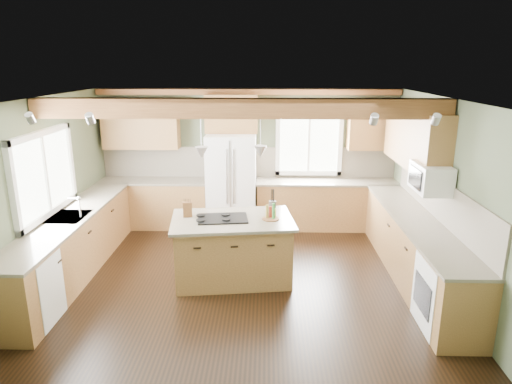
{
  "coord_description": "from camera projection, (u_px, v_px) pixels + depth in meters",
  "views": [
    {
      "loc": [
        0.35,
        -6.1,
        3.05
      ],
      "look_at": [
        0.2,
        0.3,
        1.23
      ],
      "focal_mm": 32.0,
      "sensor_mm": 36.0,
      "label": 1
    }
  ],
  "objects": [
    {
      "name": "cooktop",
      "position": [
        223.0,
        218.0,
        6.45
      ],
      "size": [
        0.75,
        0.55,
        0.02
      ],
      "primitive_type": "cube",
      "rotation": [
        0.0,
        0.0,
        0.12
      ],
      "color": "black",
      "rests_on": "island_top"
    },
    {
      "name": "floor",
      "position": [
        242.0,
        278.0,
        6.71
      ],
      "size": [
        5.6,
        5.6,
        0.0
      ],
      "primitive_type": "plane",
      "color": "black",
      "rests_on": "ground"
    },
    {
      "name": "knife_block",
      "position": [
        187.0,
        209.0,
        6.53
      ],
      "size": [
        0.15,
        0.12,
        0.22
      ],
      "primitive_type": "cube",
      "rotation": [
        0.0,
        0.0,
        0.19
      ],
      "color": "brown",
      "rests_on": "island_top"
    },
    {
      "name": "faucet",
      "position": [
        80.0,
        208.0,
        6.52
      ],
      "size": [
        0.02,
        0.02,
        0.28
      ],
      "primitive_type": "cylinder",
      "color": "#B2B2B7",
      "rests_on": "sink"
    },
    {
      "name": "window_left",
      "position": [
        44.0,
        174.0,
        6.4
      ],
      "size": [
        0.04,
        1.6,
        1.05
      ],
      "primitive_type": "cube",
      "color": "white",
      "rests_on": "wall_left"
    },
    {
      "name": "window_back",
      "position": [
        309.0,
        145.0,
        8.64
      ],
      "size": [
        1.1,
        0.04,
        1.0
      ],
      "primitive_type": "cube",
      "color": "white",
      "rests_on": "wall_back"
    },
    {
      "name": "bottle_tray",
      "position": [
        271.0,
        212.0,
        6.42
      ],
      "size": [
        0.33,
        0.33,
        0.23
      ],
      "primitive_type": null,
      "rotation": [
        0.0,
        0.0,
        0.42
      ],
      "color": "brown",
      "rests_on": "island_top"
    },
    {
      "name": "ceiling",
      "position": [
        240.0,
        98.0,
        6.0
      ],
      "size": [
        5.6,
        5.6,
        0.0
      ],
      "primitive_type": "plane",
      "rotation": [
        3.14,
        0.0,
        0.0
      ],
      "color": "silver",
      "rests_on": "wall_back"
    },
    {
      "name": "dishwasher",
      "position": [
        28.0,
        290.0,
        5.45
      ],
      "size": [
        0.6,
        0.6,
        0.84
      ],
      "primitive_type": "cube",
      "color": "white",
      "rests_on": "floor"
    },
    {
      "name": "base_cab_right",
      "position": [
        415.0,
        251.0,
        6.58
      ],
      "size": [
        0.6,
        3.7,
        0.88
      ],
      "primitive_type": "cube",
      "color": "brown",
      "rests_on": "floor"
    },
    {
      "name": "microwave",
      "position": [
        431.0,
        178.0,
        6.18
      ],
      "size": [
        0.4,
        0.7,
        0.38
      ],
      "primitive_type": "cube",
      "color": "white",
      "rests_on": "wall_right"
    },
    {
      "name": "upper_cab_back_left",
      "position": [
        141.0,
        124.0,
        8.46
      ],
      "size": [
        1.4,
        0.35,
        0.9
      ],
      "primitive_type": "cube",
      "color": "brown",
      "rests_on": "wall_back"
    },
    {
      "name": "counter_back_left",
      "position": [
        153.0,
        181.0,
        8.62
      ],
      "size": [
        2.06,
        0.64,
        0.04
      ],
      "primitive_type": "cube",
      "color": "#494136",
      "rests_on": "base_cab_back_left"
    },
    {
      "name": "base_cab_left",
      "position": [
        72.0,
        247.0,
        6.69
      ],
      "size": [
        0.6,
        3.7,
        0.88
      ],
      "primitive_type": "cube",
      "color": "brown",
      "rests_on": "floor"
    },
    {
      "name": "wall_right",
      "position": [
        444.0,
        194.0,
        6.29
      ],
      "size": [
        0.0,
        5.0,
        5.0
      ],
      "primitive_type": "plane",
      "rotation": [
        1.57,
        0.0,
        -1.57
      ],
      "color": "#4B563D",
      "rests_on": "ground"
    },
    {
      "name": "ceiling_beam",
      "position": [
        240.0,
        108.0,
        6.04
      ],
      "size": [
        5.55,
        0.26,
        0.26
      ],
      "primitive_type": "cube",
      "color": "#573019",
      "rests_on": "ceiling"
    },
    {
      "name": "oven",
      "position": [
        448.0,
        295.0,
        5.33
      ],
      "size": [
        0.6,
        0.72,
        0.84
      ],
      "primitive_type": "cube",
      "color": "white",
      "rests_on": "floor"
    },
    {
      "name": "island",
      "position": [
        233.0,
        250.0,
        6.59
      ],
      "size": [
        1.71,
        1.17,
        0.88
      ],
      "primitive_type": "cube",
      "rotation": [
        0.0,
        0.0,
        0.12
      ],
      "color": "brown",
      "rests_on": "floor"
    },
    {
      "name": "sink",
      "position": [
        69.0,
        217.0,
        6.57
      ],
      "size": [
        0.5,
        0.65,
        0.03
      ],
      "primitive_type": "cube",
      "color": "#262628",
      "rests_on": "counter_left"
    },
    {
      "name": "refrigerator",
      "position": [
        232.0,
        182.0,
        8.51
      ],
      "size": [
        0.9,
        0.74,
        1.8
      ],
      "primitive_type": "cube",
      "color": "silver",
      "rests_on": "floor"
    },
    {
      "name": "pendant_left",
      "position": [
        202.0,
        153.0,
        6.16
      ],
      "size": [
        0.18,
        0.18,
        0.16
      ],
      "primitive_type": "cone",
      "rotation": [
        3.14,
        0.0,
        0.0
      ],
      "color": "#B2B2B7",
      "rests_on": "ceiling"
    },
    {
      "name": "upper_cab_over_fridge",
      "position": [
        231.0,
        114.0,
        8.36
      ],
      "size": [
        0.96,
        0.35,
        0.7
      ],
      "primitive_type": "cube",
      "color": "brown",
      "rests_on": "wall_back"
    },
    {
      "name": "backsplash_right",
      "position": [
        440.0,
        200.0,
        6.36
      ],
      "size": [
        0.03,
        3.7,
        0.58
      ],
      "primitive_type": "cube",
      "color": "brown",
      "rests_on": "wall_right"
    },
    {
      "name": "counter_back_right",
      "position": [
        327.0,
        182.0,
        8.54
      ],
      "size": [
        2.66,
        0.64,
        0.04
      ],
      "primitive_type": "cube",
      "color": "#494136",
      "rests_on": "base_cab_back_right"
    },
    {
      "name": "base_cab_back_right",
      "position": [
        326.0,
        205.0,
        8.67
      ],
      "size": [
        2.62,
        0.6,
        0.88
      ],
      "primitive_type": "cube",
      "color": "brown",
      "rests_on": "floor"
    },
    {
      "name": "counter_right",
      "position": [
        418.0,
        220.0,
        6.45
      ],
      "size": [
        0.64,
        3.74,
        0.04
      ],
      "primitive_type": "cube",
      "color": "#494136",
      "rests_on": "base_cab_right"
    },
    {
      "name": "base_cab_back_left",
      "position": [
        155.0,
        204.0,
        8.74
      ],
      "size": [
        2.02,
        0.6,
        0.88
      ],
      "primitive_type": "cube",
      "color": "brown",
      "rests_on": "floor"
    },
    {
      "name": "backsplash_back",
      "position": [
        248.0,
        162.0,
        8.77
      ],
      "size": [
        5.58,
        0.03,
        0.58
      ],
      "primitive_type": "cube",
      "color": "brown",
      "rests_on": "wall_back"
    },
    {
      "name": "upper_cab_back_corner",
      "position": [
        373.0,
        125.0,
        8.36
      ],
      "size": [
        0.9,
        0.35,
        0.9
      ],
      "primitive_type": "cube",
      "color": "brown",
      "rests_on": "wall_back"
    },
    {
      "name": "wall_left",
      "position": [
        43.0,
        192.0,
        6.42
      ],
      "size": [
        0.0,
        5.0,
        5.0
      ],
      "primitive_type": "plane",
      "rotation": [
        1.57,
        0.0,
        1.57
      ],
      "color": "#4B563D",
      "rests_on": "ground"
    },
    {
      "name": "soffit_trim",
      "position": [
        248.0,
        92.0,
        8.32
      ],
      "size": [
        5.55,
        0.2,
        0.1
      ],
      "primitive_type": "cube",
      "color": "#573019",
      "rests_on": "ceiling"
    },
    {
      "name": "pendant_right",
      "position": [
        260.0,
        152.0,
        6.24
      ],
      "size": [
        0.18,
        0.18,
        0.16
      ],
      "primitive_type": "cone",
      "rotation": [
        3.14,
        0.0,
        0.0
      ],
      "color": "#B2B2B7",
      "rests_on": "ceiling"
    },
    {
      "name": "wall_back",
      "position": [
        248.0,
        157.0,
        8.76
      ],
      "size": [
        5.6,
        0.0,
        5.6
      ],
      "primitive_type": "plane",
      "rotation": [
        1.57,
        0.0,
        0.0
      ],
      "color": "#4B563D",
      "rests_on": "ground"
    },
    {
      "name": "utensil_crock",
      "position": [
        273.0,
        206.0,
        6.8
      ],
      "size": [
        0.13,
        0.13,
        0.15
      ],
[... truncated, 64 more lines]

